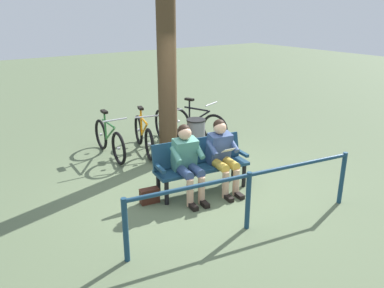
% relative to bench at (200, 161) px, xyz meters
% --- Properties ---
extents(ground_plane, '(40.00, 40.00, 0.00)m').
position_rel_bench_xyz_m(ground_plane, '(-0.02, 0.10, -0.51)').
color(ground_plane, '#566647').
extents(bench, '(1.65, 0.69, 0.87)m').
position_rel_bench_xyz_m(bench, '(0.00, 0.00, 0.00)').
color(bench, navy).
rests_on(bench, ground).
extents(person_reading, '(0.53, 0.80, 1.20)m').
position_rel_bench_xyz_m(person_reading, '(-0.30, 0.21, 0.16)').
color(person_reading, '#334772').
rests_on(person_reading, ground).
extents(person_companion, '(0.53, 0.80, 1.20)m').
position_rel_bench_xyz_m(person_companion, '(0.34, 0.12, 0.16)').
color(person_companion, '#4C8C7A').
rests_on(person_companion, ground).
extents(handbag, '(0.32, 0.19, 0.24)m').
position_rel_bench_xyz_m(handbag, '(0.94, -0.05, -0.39)').
color(handbag, '#3F1E14').
rests_on(handbag, ground).
extents(tree_trunk, '(0.36, 0.36, 4.14)m').
position_rel_bench_xyz_m(tree_trunk, '(-0.30, -1.50, 1.56)').
color(tree_trunk, '#4C3823').
rests_on(tree_trunk, ground).
extents(litter_bin, '(0.39, 0.39, 0.76)m').
position_rel_bench_xyz_m(litter_bin, '(-0.90, -1.39, -0.12)').
color(litter_bin, slate).
rests_on(litter_bin, ground).
extents(bicycle_blue, '(0.71, 1.59, 0.94)m').
position_rel_bench_xyz_m(bicycle_blue, '(-1.51, -2.25, -0.15)').
color(bicycle_blue, black).
rests_on(bicycle_blue, ground).
extents(bicycle_red, '(0.56, 1.65, 0.94)m').
position_rel_bench_xyz_m(bicycle_red, '(-0.74, -2.31, -0.15)').
color(bicycle_red, black).
rests_on(bicycle_red, ground).
extents(bicycle_orange, '(0.59, 1.64, 0.94)m').
position_rel_bench_xyz_m(bicycle_orange, '(-0.09, -2.16, -0.15)').
color(bicycle_orange, black).
rests_on(bicycle_orange, ground).
extents(bicycle_black, '(0.48, 1.68, 0.94)m').
position_rel_bench_xyz_m(bicycle_black, '(0.62, -2.31, -0.15)').
color(bicycle_black, black).
rests_on(bicycle_black, ground).
extents(railing_fence, '(3.49, 0.62, 0.85)m').
position_rel_bench_xyz_m(railing_fence, '(0.19, 1.38, 0.10)').
color(railing_fence, navy).
rests_on(railing_fence, ground).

